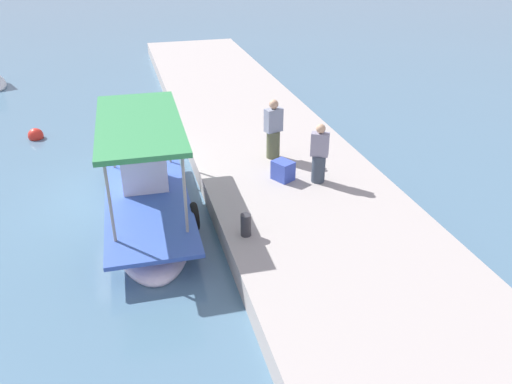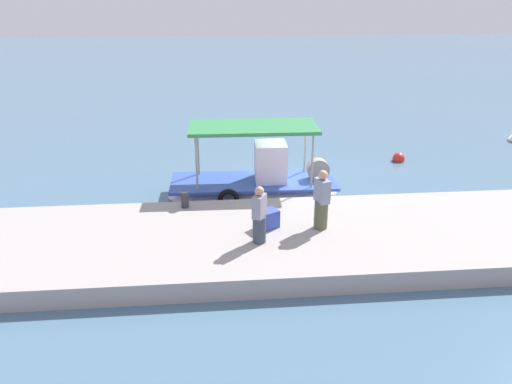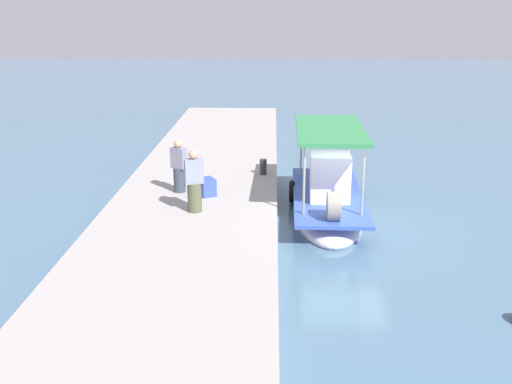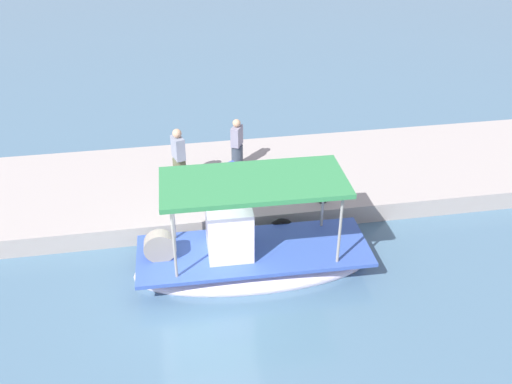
{
  "view_description": "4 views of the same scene",
  "coord_description": "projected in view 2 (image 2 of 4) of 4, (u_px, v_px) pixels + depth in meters",
  "views": [
    {
      "loc": [
        -13.28,
        -0.09,
        6.88
      ],
      "look_at": [
        -1.97,
        -3.16,
        0.71
      ],
      "focal_mm": 36.18,
      "sensor_mm": 36.0,
      "label": 1
    },
    {
      "loc": [
        -2.78,
        -17.56,
        7.27
      ],
      "look_at": [
        -1.42,
        -2.71,
        1.12
      ],
      "focal_mm": 35.86,
      "sensor_mm": 36.0,
      "label": 2
    },
    {
      "loc": [
        16.33,
        -2.11,
        6.08
      ],
      "look_at": [
        -1.11,
        -2.63,
        0.72
      ],
      "focal_mm": 42.18,
      "sensor_mm": 36.0,
      "label": 3
    },
    {
      "loc": [
        0.59,
        10.99,
        9.33
      ],
      "look_at": [
        -1.78,
        -2.81,
        0.89
      ],
      "focal_mm": 39.63,
      "sensor_mm": 36.0,
      "label": 4
    }
  ],
  "objects": [
    {
      "name": "ground_plane",
      "position": [
        287.0,
        191.0,
        19.18
      ],
      "size": [
        120.0,
        120.0,
        0.0
      ],
      "primitive_type": "plane",
      "color": "slate"
    },
    {
      "name": "marker_buoy",
      "position": [
        399.0,
        159.0,
        22.35
      ],
      "size": [
        0.53,
        0.53,
        0.53
      ],
      "color": "red",
      "rests_on": "ground_plane"
    },
    {
      "name": "mooring_bollard",
      "position": [
        185.0,
        200.0,
        16.28
      ],
      "size": [
        0.24,
        0.24,
        0.53
      ],
      "primitive_type": "cylinder",
      "color": "#2D2D33",
      "rests_on": "dock_quay"
    },
    {
      "name": "main_fishing_boat",
      "position": [
        256.0,
        185.0,
        18.49
      ],
      "size": [
        6.2,
        2.28,
        3.02
      ],
      "color": "silver",
      "rests_on": "ground_plane"
    },
    {
      "name": "cargo_crate",
      "position": [
        268.0,
        219.0,
        14.95
      ],
      "size": [
        0.68,
        0.64,
        0.54
      ],
      "primitive_type": "cube",
      "rotation": [
        0.0,
        0.0,
        0.49
      ],
      "color": "#3950BA",
      "rests_on": "dock_quay"
    },
    {
      "name": "dock_quay",
      "position": [
        310.0,
        240.0,
        14.94
      ],
      "size": [
        36.0,
        4.99,
        0.58
      ],
      "primitive_type": "cube",
      "color": "#A79F9A",
      "rests_on": "ground_plane"
    },
    {
      "name": "fisherman_by_crate",
      "position": [
        259.0,
        217.0,
        13.92
      ],
      "size": [
        0.5,
        0.53,
        1.65
      ],
      "color": "#384251",
      "rests_on": "dock_quay"
    },
    {
      "name": "fisherman_near_bollard",
      "position": [
        322.0,
        202.0,
        14.71
      ],
      "size": [
        0.5,
        0.57,
        1.79
      ],
      "color": "#51563C",
      "rests_on": "dock_quay"
    }
  ]
}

